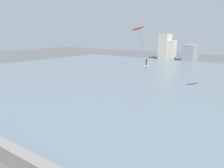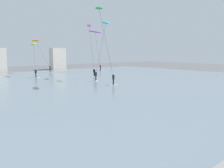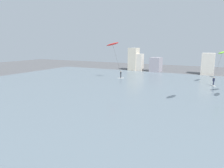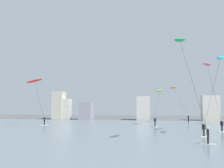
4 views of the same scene
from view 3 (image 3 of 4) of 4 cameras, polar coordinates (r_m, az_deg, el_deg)
The scene contains 4 objects.
water_bay at distance 32.68m, azimuth 16.24°, elevation -3.38°, with size 84.00×52.00×0.10m, color slate.
far_shore_buildings at distance 60.11m, azimuth 18.19°, elevation 5.53°, with size 39.10×4.16×6.81m.
kitesurfer_lime at distance 45.69m, azimuth 27.97°, elevation 7.04°, with size 2.41×5.18×6.62m.
kitesurfer_red at distance 46.54m, azimuth 0.42°, elevation 9.99°, with size 3.33×3.15×8.32m.
Camera 3 is at (6.12, -0.85, 7.88)m, focal length 33.09 mm.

